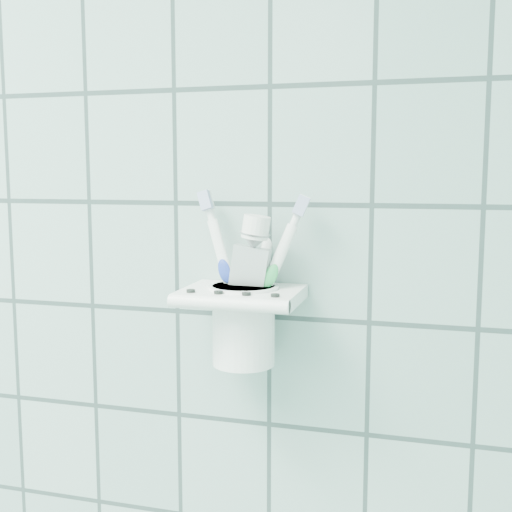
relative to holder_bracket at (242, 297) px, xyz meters
The scene contains 6 objects.
holder_bracket is the anchor object (origin of this frame).
cup 0.03m from the holder_bracket, 82.92° to the left, with size 0.08×0.08×0.09m.
toothbrush_pink 0.03m from the holder_bracket, 14.14° to the left, with size 0.06×0.03×0.19m.
toothbrush_blue 0.03m from the holder_bracket, 66.78° to the right, with size 0.03×0.08×0.19m.
toothbrush_orange 0.03m from the holder_bracket, 135.39° to the right, with size 0.07×0.04×0.19m.
toothpaste_tube 0.03m from the holder_bracket, 130.99° to the left, with size 0.06×0.04×0.16m.
Camera 1 is at (0.86, 0.50, 1.41)m, focal length 45.00 mm.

